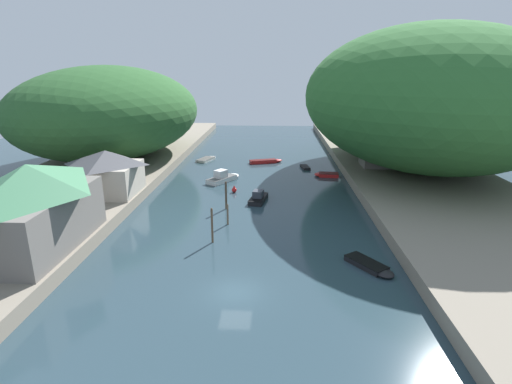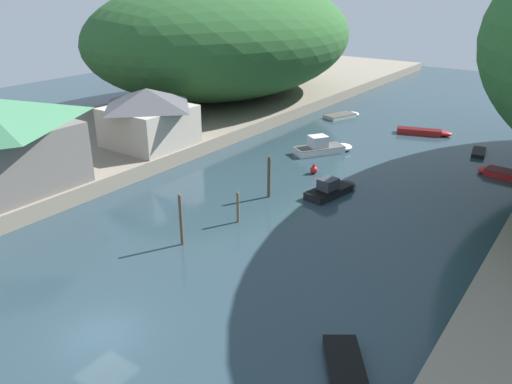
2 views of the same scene
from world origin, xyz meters
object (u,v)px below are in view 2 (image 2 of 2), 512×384
(boat_navy_launch, at_px, (479,151))
(boat_small_dinghy, at_px, (498,173))
(boat_white_cruiser, at_px, (324,147))
(boat_red_skiff, at_px, (344,115))
(person_on_quay, at_px, (178,139))
(boathouse_shed, at_px, (148,116))
(boat_open_rowboat, at_px, (426,132))
(boat_yellow_tender, at_px, (347,377))
(channel_buoy_near, at_px, (314,169))
(boat_mid_channel, at_px, (332,189))

(boat_navy_launch, height_order, boat_small_dinghy, boat_small_dinghy)
(boat_navy_launch, bearing_deg, boat_white_cruiser, -153.97)
(boat_red_skiff, distance_m, person_on_quay, 26.08)
(boathouse_shed, height_order, boat_red_skiff, boathouse_shed)
(boathouse_shed, distance_m, boat_white_cruiser, 17.99)
(boat_small_dinghy, relative_size, person_on_quay, 2.34)
(boat_white_cruiser, relative_size, boat_red_skiff, 1.16)
(boat_navy_launch, xyz_separation_m, boat_open_rowboat, (-6.68, 3.45, 0.12))
(boat_white_cruiser, distance_m, boat_small_dinghy, 16.48)
(boat_navy_launch, distance_m, boat_white_cruiser, 16.02)
(boat_red_skiff, bearing_deg, boat_white_cruiser, -51.27)
(boathouse_shed, height_order, boat_white_cruiser, boathouse_shed)
(boat_small_dinghy, xyz_separation_m, person_on_quay, (-26.22, -14.38, 2.08))
(boat_yellow_tender, height_order, boat_small_dinghy, boat_small_dinghy)
(boat_navy_launch, height_order, channel_buoy_near, channel_buoy_near)
(boat_yellow_tender, bearing_deg, boat_mid_channel, -96.00)
(boathouse_shed, height_order, boat_yellow_tender, boathouse_shed)
(boat_yellow_tender, bearing_deg, boat_small_dinghy, -125.13)
(boathouse_shed, height_order, boat_small_dinghy, boathouse_shed)
(channel_buoy_near, bearing_deg, boat_red_skiff, 109.29)
(boat_navy_launch, bearing_deg, boat_small_dinghy, -71.47)
(boat_mid_channel, relative_size, person_on_quay, 3.34)
(boathouse_shed, xyz_separation_m, boat_white_cruiser, (13.32, 11.51, -3.71))
(boat_yellow_tender, bearing_deg, boat_open_rowboat, -111.72)
(boat_small_dinghy, bearing_deg, channel_buoy_near, 129.11)
(boat_red_skiff, relative_size, boat_open_rowboat, 0.89)
(boat_red_skiff, bearing_deg, channel_buoy_near, -51.00)
(boat_red_skiff, distance_m, channel_buoy_near, 21.77)
(boat_navy_launch, xyz_separation_m, boat_red_skiff, (-18.11, 5.36, 0.03))
(boat_open_rowboat, height_order, boat_mid_channel, boat_mid_channel)
(boathouse_shed, xyz_separation_m, boat_yellow_tender, (29.60, -16.29, -4.02))
(boat_open_rowboat, relative_size, person_on_quay, 3.69)
(boat_small_dinghy, xyz_separation_m, boat_mid_channel, (-10.31, -12.72, 0.18))
(person_on_quay, bearing_deg, boat_navy_launch, -57.25)
(boat_red_skiff, distance_m, boat_open_rowboat, 11.59)
(boat_open_rowboat, height_order, channel_buoy_near, channel_buoy_near)
(boat_red_skiff, relative_size, boat_mid_channel, 0.98)
(boat_navy_launch, distance_m, boat_small_dinghy, 6.51)
(boat_small_dinghy, height_order, channel_buoy_near, channel_buoy_near)
(boathouse_shed, xyz_separation_m, channel_buoy_near, (15.48, 5.56, -3.86))
(boat_open_rowboat, bearing_deg, person_on_quay, -52.36)
(boathouse_shed, bearing_deg, boat_small_dinghy, 26.99)
(boat_yellow_tender, height_order, boat_white_cruiser, boat_white_cruiser)
(boat_yellow_tender, height_order, boat_open_rowboat, boat_open_rowboat)
(boathouse_shed, distance_m, person_on_quay, 3.79)
(channel_buoy_near, bearing_deg, person_on_quay, -158.03)
(boat_white_cruiser, height_order, channel_buoy_near, boat_white_cruiser)
(boat_white_cruiser, distance_m, boat_red_skiff, 15.45)
(boat_white_cruiser, bearing_deg, person_on_quay, -99.66)
(boat_mid_channel, distance_m, person_on_quay, 16.11)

